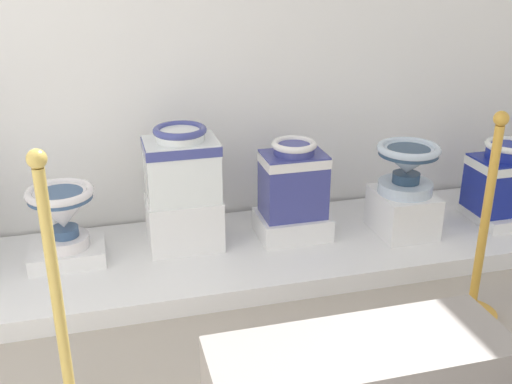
{
  "coord_description": "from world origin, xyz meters",
  "views": [
    {
      "loc": [
        1.47,
        -0.52,
        1.62
      ],
      "look_at": [
        2.23,
        2.33,
        0.41
      ],
      "focal_mm": 42.65,
      "sensor_mm": 36.0,
      "label": 1
    }
  ],
  "objects_px": {
    "stanchion_post_near_right": "(479,257)",
    "antique_toilet_leftmost": "(407,163)",
    "plinth_block_slender_white": "(498,214)",
    "antique_toilet_broad_patterned": "(62,210)",
    "antique_toilet_slender_white": "(504,176)",
    "antique_toilet_squat_floral": "(181,162)",
    "plinth_block_broad_patterned": "(68,253)",
    "stanchion_post_near_left": "(65,352)",
    "plinth_block_leftmost": "(403,212)",
    "plinth_block_squat_floral": "(184,222)",
    "plinth_block_central_ornate": "(292,225)",
    "antique_toilet_central_ornate": "(293,177)"
  },
  "relations": [
    {
      "from": "stanchion_post_near_right",
      "to": "antique_toilet_leftmost",
      "type": "bearing_deg",
      "value": 89.56
    },
    {
      "from": "antique_toilet_leftmost",
      "to": "plinth_block_slender_white",
      "type": "xyz_separation_m",
      "value": [
        0.63,
        -0.0,
        -0.38
      ]
    },
    {
      "from": "antique_toilet_broad_patterned",
      "to": "antique_toilet_slender_white",
      "type": "height_order",
      "value": "antique_toilet_slender_white"
    },
    {
      "from": "antique_toilet_squat_floral",
      "to": "antique_toilet_broad_patterned",
      "type": "bearing_deg",
      "value": -177.91
    },
    {
      "from": "antique_toilet_slender_white",
      "to": "antique_toilet_broad_patterned",
      "type": "bearing_deg",
      "value": 176.93
    },
    {
      "from": "plinth_block_broad_patterned",
      "to": "plinth_block_slender_white",
      "type": "relative_size",
      "value": 1.02
    },
    {
      "from": "stanchion_post_near_left",
      "to": "antique_toilet_broad_patterned",
      "type": "bearing_deg",
      "value": 91.54
    },
    {
      "from": "antique_toilet_leftmost",
      "to": "antique_toilet_slender_white",
      "type": "relative_size",
      "value": 0.83
    },
    {
      "from": "stanchion_post_near_right",
      "to": "antique_toilet_slender_white",
      "type": "bearing_deg",
      "value": 48.66
    },
    {
      "from": "plinth_block_leftmost",
      "to": "stanchion_post_near_left",
      "type": "distance_m",
      "value": 2.02
    },
    {
      "from": "antique_toilet_broad_patterned",
      "to": "plinth_block_squat_floral",
      "type": "bearing_deg",
      "value": 2.09
    },
    {
      "from": "plinth_block_central_ornate",
      "to": "plinth_block_leftmost",
      "type": "relative_size",
      "value": 1.1
    },
    {
      "from": "plinth_block_central_ornate",
      "to": "plinth_block_leftmost",
      "type": "bearing_deg",
      "value": -10.8
    },
    {
      "from": "plinth_block_leftmost",
      "to": "antique_toilet_slender_white",
      "type": "distance_m",
      "value": 0.65
    },
    {
      "from": "antique_toilet_broad_patterned",
      "to": "antique_toilet_central_ornate",
      "type": "bearing_deg",
      "value": -0.51
    },
    {
      "from": "antique_toilet_central_ornate",
      "to": "plinth_block_leftmost",
      "type": "height_order",
      "value": "antique_toilet_central_ornate"
    },
    {
      "from": "antique_toilet_slender_white",
      "to": "stanchion_post_near_left",
      "type": "bearing_deg",
      "value": -159.0
    },
    {
      "from": "stanchion_post_near_left",
      "to": "plinth_block_leftmost",
      "type": "bearing_deg",
      "value": 27.5
    },
    {
      "from": "plinth_block_leftmost",
      "to": "antique_toilet_leftmost",
      "type": "xyz_separation_m",
      "value": [
        -0.0,
        0.0,
        0.29
      ]
    },
    {
      "from": "antique_toilet_slender_white",
      "to": "plinth_block_squat_floral",
      "type": "bearing_deg",
      "value": 175.22
    },
    {
      "from": "plinth_block_broad_patterned",
      "to": "plinth_block_squat_floral",
      "type": "relative_size",
      "value": 0.98
    },
    {
      "from": "antique_toilet_broad_patterned",
      "to": "stanchion_post_near_right",
      "type": "relative_size",
      "value": 0.34
    },
    {
      "from": "antique_toilet_broad_patterned",
      "to": "antique_toilet_slender_white",
      "type": "distance_m",
      "value": 2.45
    },
    {
      "from": "plinth_block_broad_patterned",
      "to": "antique_toilet_slender_white",
      "type": "distance_m",
      "value": 2.47
    },
    {
      "from": "plinth_block_slender_white",
      "to": "stanchion_post_near_left",
      "type": "relative_size",
      "value": 0.36
    },
    {
      "from": "antique_toilet_central_ornate",
      "to": "antique_toilet_leftmost",
      "type": "height_order",
      "value": "antique_toilet_central_ornate"
    },
    {
      "from": "antique_toilet_slender_white",
      "to": "plinth_block_leftmost",
      "type": "bearing_deg",
      "value": 179.65
    },
    {
      "from": "stanchion_post_near_left",
      "to": "antique_toilet_leftmost",
      "type": "bearing_deg",
      "value": 27.5
    },
    {
      "from": "antique_toilet_central_ornate",
      "to": "plinth_block_slender_white",
      "type": "height_order",
      "value": "antique_toilet_central_ornate"
    },
    {
      "from": "antique_toilet_broad_patterned",
      "to": "plinth_block_central_ornate",
      "type": "height_order",
      "value": "antique_toilet_broad_patterned"
    },
    {
      "from": "plinth_block_broad_patterned",
      "to": "antique_toilet_squat_floral",
      "type": "distance_m",
      "value": 0.75
    },
    {
      "from": "plinth_block_squat_floral",
      "to": "antique_toilet_squat_floral",
      "type": "distance_m",
      "value": 0.34
    },
    {
      "from": "plinth_block_leftmost",
      "to": "antique_toilet_slender_white",
      "type": "relative_size",
      "value": 0.85
    },
    {
      "from": "plinth_block_slender_white",
      "to": "antique_toilet_leftmost",
      "type": "bearing_deg",
      "value": 179.65
    },
    {
      "from": "antique_toilet_squat_floral",
      "to": "stanchion_post_near_right",
      "type": "distance_m",
      "value": 1.51
    },
    {
      "from": "antique_toilet_slender_white",
      "to": "stanchion_post_near_right",
      "type": "xyz_separation_m",
      "value": [
        -0.63,
        -0.72,
        -0.07
      ]
    },
    {
      "from": "antique_toilet_squat_floral",
      "to": "antique_toilet_leftmost",
      "type": "distance_m",
      "value": 1.22
    },
    {
      "from": "antique_toilet_broad_patterned",
      "to": "antique_toilet_squat_floral",
      "type": "distance_m",
      "value": 0.64
    },
    {
      "from": "antique_toilet_leftmost",
      "to": "stanchion_post_near_left",
      "type": "bearing_deg",
      "value": -152.5
    },
    {
      "from": "antique_toilet_leftmost",
      "to": "plinth_block_leftmost",
      "type": "bearing_deg",
      "value": 0.0
    },
    {
      "from": "plinth_block_squat_floral",
      "to": "plinth_block_slender_white",
      "type": "distance_m",
      "value": 1.85
    },
    {
      "from": "plinth_block_slender_white",
      "to": "stanchion_post_near_right",
      "type": "relative_size",
      "value": 0.38
    },
    {
      "from": "plinth_block_broad_patterned",
      "to": "stanchion_post_near_right",
      "type": "distance_m",
      "value": 2.01
    },
    {
      "from": "plinth_block_squat_floral",
      "to": "plinth_block_central_ornate",
      "type": "bearing_deg",
      "value": -3.17
    },
    {
      "from": "antique_toilet_broad_patterned",
      "to": "antique_toilet_squat_floral",
      "type": "height_order",
      "value": "antique_toilet_squat_floral"
    },
    {
      "from": "plinth_block_squat_floral",
      "to": "stanchion_post_near_right",
      "type": "relative_size",
      "value": 0.39
    },
    {
      "from": "plinth_block_broad_patterned",
      "to": "plinth_block_leftmost",
      "type": "bearing_deg",
      "value": -4.01
    },
    {
      "from": "plinth_block_central_ornate",
      "to": "plinth_block_leftmost",
      "type": "height_order",
      "value": "plinth_block_leftmost"
    },
    {
      "from": "plinth_block_broad_patterned",
      "to": "plinth_block_slender_white",
      "type": "xyz_separation_m",
      "value": [
        2.45,
        -0.13,
        -0.01
      ]
    },
    {
      "from": "plinth_block_central_ornate",
      "to": "stanchion_post_near_left",
      "type": "relative_size",
      "value": 0.37
    }
  ]
}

